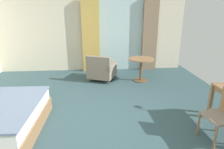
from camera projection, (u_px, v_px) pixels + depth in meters
The scene contains 8 objects.
ground at pixel (88, 123), 3.73m from camera, with size 6.80×7.44×0.10m, color #334C51.
wall_back at pixel (90, 30), 6.55m from camera, with size 6.40×0.12×2.78m, color beige.
balcony_glass_door at pixel (120, 35), 6.61m from camera, with size 1.57×0.02×2.44m, color silver.
curtain_panel_left at pixel (91, 35), 6.43m from camera, with size 0.57×0.10×2.47m, color tan.
curtain_panel_right at pixel (150, 35), 6.59m from camera, with size 0.50×0.10×2.47m, color #897056.
desk_chair at pixel (224, 113), 3.06m from camera, with size 0.48×0.49×0.85m.
armchair_by_window at pixel (101, 70), 5.81m from camera, with size 0.94×0.94×0.78m.
round_cafe_table at pixel (141, 64), 5.69m from camera, with size 0.74×0.74×0.69m.
Camera 1 is at (0.20, -3.27, 2.02)m, focal length 31.05 mm.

